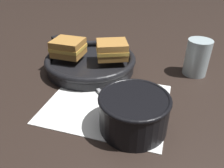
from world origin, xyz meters
name	(u,v)px	position (x,y,z in m)	size (l,w,h in m)	color
ground_plane	(113,95)	(0.00, 0.00, 0.00)	(4.00, 4.00, 0.00)	black
napkin	(108,103)	(0.00, -0.04, 0.00)	(0.29, 0.25, 0.00)	white
soup_bowl	(134,111)	(0.08, -0.09, 0.04)	(0.14, 0.14, 0.08)	black
spoon	(120,115)	(0.04, -0.07, 0.01)	(0.14, 0.12, 0.01)	#9E9EA3
skillet	(90,62)	(-0.11, 0.11, 0.02)	(0.35, 0.26, 0.04)	black
sandwich_near_left	(112,50)	(-0.05, 0.12, 0.07)	(0.11, 0.11, 0.05)	#B27A38
sandwich_near_right	(68,48)	(-0.17, 0.09, 0.07)	(0.09, 0.08, 0.05)	#B27A38
drinking_glass	(197,57)	(0.17, 0.19, 0.05)	(0.07, 0.07, 0.10)	silver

